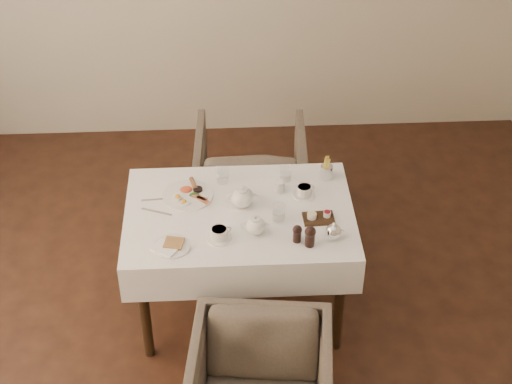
{
  "coord_description": "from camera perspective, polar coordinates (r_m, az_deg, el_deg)",
  "views": [
    {
      "loc": [
        -0.16,
        -2.92,
        3.51
      ],
      "look_at": [
        0.02,
        0.56,
        0.82
      ],
      "focal_mm": 55.0,
      "sensor_mm": 36.0,
      "label": 1
    }
  ],
  "objects": [
    {
      "name": "teapot_front",
      "position": [
        4.19,
        -0.04,
        -2.39
      ],
      "size": [
        0.15,
        0.12,
        0.12
      ],
      "primitive_type": null,
      "rotation": [
        0.0,
        0.0,
        0.01
      ],
      "color": "white",
      "rests_on": "table"
    },
    {
      "name": "table",
      "position": [
        4.44,
        -1.21,
        -2.62
      ],
      "size": [
        1.28,
        0.88,
        0.75
      ],
      "color": "black",
      "rests_on": "ground"
    },
    {
      "name": "glass_right",
      "position": [
        4.58,
        2.16,
        1.32
      ],
      "size": [
        0.07,
        0.07,
        0.09
      ],
      "primitive_type": "cylinder",
      "rotation": [
        0.0,
        0.0,
        0.16
      ],
      "color": "silver",
      "rests_on": "table"
    },
    {
      "name": "pepper_mill_left",
      "position": [
        4.15,
        3.01,
        -3.03
      ],
      "size": [
        0.05,
        0.05,
        0.1
      ],
      "primitive_type": null,
      "rotation": [
        0.0,
        0.0,
        0.06
      ],
      "color": "black",
      "rests_on": "table"
    },
    {
      "name": "teapot_centre",
      "position": [
        4.37,
        -0.98,
        -0.3
      ],
      "size": [
        0.18,
        0.14,
        0.14
      ],
      "primitive_type": null,
      "rotation": [
        0.0,
        0.0,
        0.02
      ],
      "color": "white",
      "rests_on": "table"
    },
    {
      "name": "glass_left",
      "position": [
        4.56,
        -2.45,
        1.26
      ],
      "size": [
        0.08,
        0.08,
        0.1
      ],
      "primitive_type": "cylinder",
      "rotation": [
        0.0,
        0.0,
        0.13
      ],
      "color": "silver",
      "rests_on": "table"
    },
    {
      "name": "condiment_board",
      "position": [
        4.32,
        4.55,
        -1.85
      ],
      "size": [
        0.18,
        0.12,
        0.04
      ],
      "rotation": [
        0.0,
        0.0,
        0.05
      ],
      "color": "black",
      "rests_on": "table"
    },
    {
      "name": "silver_pot",
      "position": [
        4.18,
        5.67,
        -2.82
      ],
      "size": [
        0.13,
        0.12,
        0.11
      ],
      "primitive_type": null,
      "rotation": [
        0.0,
        0.0,
        0.38
      ],
      "color": "white",
      "rests_on": "table"
    },
    {
      "name": "glass_mid",
      "position": [
        4.29,
        1.66,
        -1.46
      ],
      "size": [
        0.09,
        0.09,
        0.1
      ],
      "primitive_type": "cylinder",
      "rotation": [
        0.0,
        0.0,
        0.32
      ],
      "color": "silver",
      "rests_on": "table"
    },
    {
      "name": "armchair_far",
      "position": [
        5.33,
        -0.39,
        1.16
      ],
      "size": [
        0.76,
        0.78,
        0.68
      ],
      "primitive_type": "imported",
      "rotation": [
        0.0,
        0.0,
        3.09
      ],
      "color": "#4E4339",
      "rests_on": "ground"
    },
    {
      "name": "cutlery_knife",
      "position": [
        4.4,
        -7.24,
        -1.44
      ],
      "size": [
        0.18,
        0.08,
        0.0
      ],
      "primitive_type": "cube",
      "rotation": [
        0.0,
        0.0,
        1.19
      ],
      "color": "silver",
      "rests_on": "table"
    },
    {
      "name": "teacup_near",
      "position": [
        4.18,
        -2.7,
        -3.09
      ],
      "size": [
        0.14,
        0.14,
        0.07
      ],
      "rotation": [
        0.0,
        0.0,
        0.42
      ],
      "color": "white",
      "rests_on": "table"
    },
    {
      "name": "cutlery_fork",
      "position": [
        4.49,
        -7.22,
        -0.54
      ],
      "size": [
        0.18,
        0.03,
        0.0
      ],
      "primitive_type": "cube",
      "rotation": [
        0.0,
        0.0,
        1.64
      ],
      "color": "silver",
      "rests_on": "table"
    },
    {
      "name": "teacup_far",
      "position": [
        4.47,
        3.52,
        0.05
      ],
      "size": [
        0.13,
        0.13,
        0.06
      ],
      "rotation": [
        0.0,
        0.0,
        0.32
      ],
      "color": "white",
      "rests_on": "table"
    },
    {
      "name": "breakfast_plate",
      "position": [
        4.49,
        -4.95,
        -0.17
      ],
      "size": [
        0.29,
        0.29,
        0.04
      ],
      "rotation": [
        0.0,
        0.0,
        -0.18
      ],
      "color": "white",
      "rests_on": "table"
    },
    {
      "name": "pepper_mill_right",
      "position": [
        4.12,
        3.95,
        -3.23
      ],
      "size": [
        0.06,
        0.06,
        0.12
      ],
      "primitive_type": null,
      "rotation": [
        0.0,
        0.0,
        -0.03
      ],
      "color": "black",
      "rests_on": "table"
    },
    {
      "name": "side_plate",
      "position": [
        4.16,
        -6.25,
        -3.95
      ],
      "size": [
        0.21,
        0.2,
        0.02
      ],
      "rotation": [
        0.0,
        0.0,
        -0.42
      ],
      "color": "white",
      "rests_on": "table"
    },
    {
      "name": "fries_cup",
      "position": [
        4.59,
        5.16,
        1.69
      ],
      "size": [
        0.07,
        0.07,
        0.16
      ],
      "rotation": [
        0.0,
        0.0,
        0.14
      ],
      "color": "silver",
      "rests_on": "table"
    },
    {
      "name": "creamer",
      "position": [
        4.49,
        1.72,
        0.41
      ],
      "size": [
        0.08,
        0.08,
        0.07
      ],
      "primitive_type": "cylinder",
      "rotation": [
        0.0,
        0.0,
        0.43
      ],
      "color": "white",
      "rests_on": "table"
    }
  ]
}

